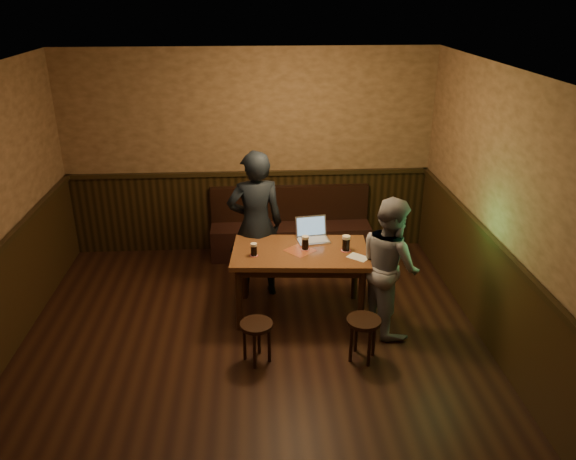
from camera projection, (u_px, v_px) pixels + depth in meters
The scene contains 12 objects.
room at pixel (250, 257), 5.17m from camera, with size 5.04×6.04×2.84m.
bench at pixel (290, 233), 7.87m from camera, with size 2.20×0.50×0.95m.
pub_table at pixel (300, 259), 6.25m from camera, with size 1.56×0.96×0.81m.
stool_left at pixel (257, 331), 5.55m from camera, with size 0.38×0.38×0.44m.
stool_right at pixel (363, 327), 5.58m from camera, with size 0.44×0.44×0.47m.
pint_left at pixel (254, 249), 6.06m from camera, with size 0.09×0.09×0.15m.
pint_mid at pixel (305, 243), 6.21m from camera, with size 0.10×0.10×0.16m.
pint_right at pixel (346, 243), 6.18m from camera, with size 0.12×0.12×0.18m.
laptop at pixel (312, 234), 6.46m from camera, with size 0.40×0.34×0.25m.
menu at pixel (358, 257), 6.05m from camera, with size 0.22×0.15×0.00m, color silver.
person_suit at pixel (256, 225), 6.61m from camera, with size 0.66×0.43×1.81m, color black.
person_grey at pixel (390, 265), 5.97m from camera, with size 0.74×0.58×1.52m, color gray.
Camera 1 is at (0.06, -4.44, 3.48)m, focal length 35.00 mm.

